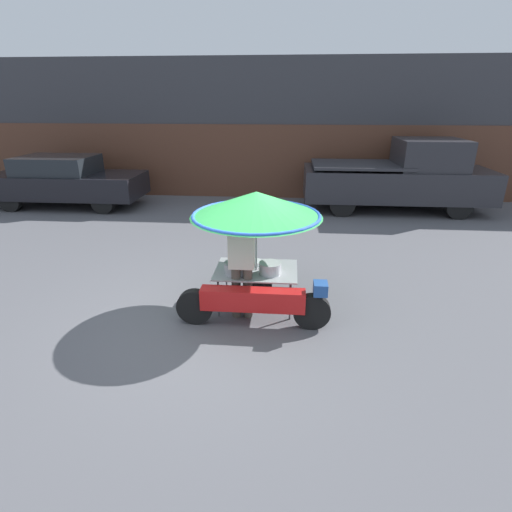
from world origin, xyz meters
TOP-DOWN VIEW (x-y plane):
  - ground_plane at (0.00, 0.00)m, footprint 36.00×36.00m
  - shopfront_building at (0.00, 9.38)m, footprint 28.00×2.06m
  - vendor_motorcycle_cart at (0.58, 0.52)m, footprint 2.29×2.01m
  - vendor_person at (0.39, 0.22)m, footprint 0.38×0.23m
  - parked_car at (-5.91, 6.61)m, footprint 4.65×1.83m
  - pickup_truck at (4.36, 6.98)m, footprint 5.40×1.93m

SIDE VIEW (x-z plane):
  - ground_plane at x=0.00m, z-range 0.00..0.00m
  - parked_car at x=-5.91m, z-range 0.03..1.58m
  - vendor_person at x=0.39m, z-range 0.11..1.80m
  - pickup_truck at x=4.36m, z-range -0.06..2.05m
  - vendor_motorcycle_cart at x=0.58m, z-range 0.54..2.45m
  - shopfront_building at x=0.00m, z-range -0.01..4.42m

